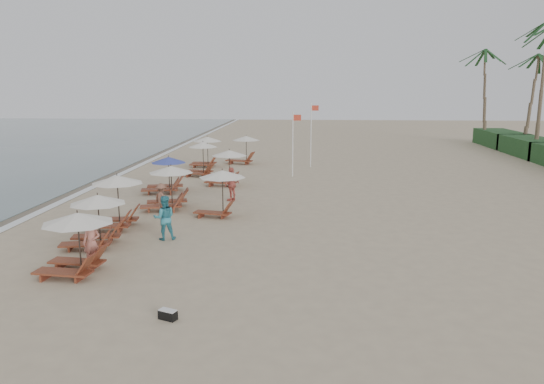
# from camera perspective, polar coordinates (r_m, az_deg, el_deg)

# --- Properties ---
(ground) EXTENTS (160.00, 160.00, 0.00)m
(ground) POSITION_cam_1_polar(r_m,az_deg,el_deg) (19.78, -2.20, -6.57)
(ground) COLOR tan
(ground) RESTS_ON ground
(wet_sand_band) EXTENTS (3.20, 140.00, 0.01)m
(wet_sand_band) POSITION_cam_1_polar(r_m,az_deg,el_deg) (32.75, -22.50, -0.20)
(wet_sand_band) COLOR #6B5E4C
(wet_sand_band) RESTS_ON ground
(foam_line) EXTENTS (0.50, 140.00, 0.02)m
(foam_line) POSITION_cam_1_polar(r_m,az_deg,el_deg) (32.20, -20.43, -0.22)
(foam_line) COLOR white
(foam_line) RESTS_ON ground
(lounger_station_0) EXTENTS (2.57, 2.32, 2.10)m
(lounger_station_0) POSITION_cam_1_polar(r_m,az_deg,el_deg) (18.41, -20.87, -5.10)
(lounger_station_0) COLOR brown
(lounger_station_0) RESTS_ON ground
(lounger_station_1) EXTENTS (2.51, 2.14, 2.05)m
(lounger_station_1) POSITION_cam_1_polar(r_m,az_deg,el_deg) (21.34, -18.90, -2.97)
(lounger_station_1) COLOR brown
(lounger_station_1) RESTS_ON ground
(lounger_station_2) EXTENTS (2.64, 2.23, 2.36)m
(lounger_station_2) POSITION_cam_1_polar(r_m,az_deg,el_deg) (23.75, -16.97, -1.20)
(lounger_station_2) COLOR brown
(lounger_station_2) RESTS_ON ground
(lounger_station_3) EXTENTS (2.70, 2.42, 2.21)m
(lounger_station_3) POSITION_cam_1_polar(r_m,az_deg,el_deg) (26.93, -11.43, 0.38)
(lounger_station_3) COLOR brown
(lounger_station_3) RESTS_ON ground
(lounger_station_4) EXTENTS (2.63, 2.40, 2.10)m
(lounger_station_4) POSITION_cam_1_polar(r_m,az_deg,el_deg) (31.24, -11.67, 1.67)
(lounger_station_4) COLOR brown
(lounger_station_4) RESTS_ON ground
(lounger_station_5) EXTENTS (2.45, 2.19, 2.35)m
(lounger_station_5) POSITION_cam_1_polar(r_m,az_deg,el_deg) (36.71, -7.86, 3.51)
(lounger_station_5) COLOR brown
(lounger_station_5) RESTS_ON ground
(lounger_station_6) EXTENTS (2.51, 2.24, 2.33)m
(lounger_station_6) POSITION_cam_1_polar(r_m,az_deg,el_deg) (40.74, -7.33, 4.39)
(lounger_station_6) COLOR brown
(lounger_station_6) RESTS_ON ground
(inland_station_0) EXTENTS (2.57, 2.24, 2.22)m
(inland_station_0) POSITION_cam_1_polar(r_m,az_deg,el_deg) (24.87, -5.83, 0.62)
(inland_station_0) COLOR brown
(inland_station_0) RESTS_ON ground
(inland_station_1) EXTENTS (2.74, 2.24, 2.22)m
(inland_station_1) POSITION_cam_1_polar(r_m,az_deg,el_deg) (32.69, -5.09, 3.03)
(inland_station_1) COLOR brown
(inland_station_1) RESTS_ON ground
(inland_station_2) EXTENTS (2.88, 2.25, 2.22)m
(inland_station_2) POSITION_cam_1_polar(r_m,az_deg,el_deg) (42.07, -3.22, 4.83)
(inland_station_2) COLOR brown
(inland_station_2) RESTS_ON ground
(beachgoer_near) EXTENTS (0.62, 0.41, 1.67)m
(beachgoer_near) POSITION_cam_1_polar(r_m,az_deg,el_deg) (19.13, -19.07, -5.23)
(beachgoer_near) COLOR tan
(beachgoer_near) RESTS_ON ground
(beachgoer_mid_a) EXTENTS (1.05, 0.92, 1.82)m
(beachgoer_mid_a) POSITION_cam_1_polar(r_m,az_deg,el_deg) (21.57, -11.67, -2.77)
(beachgoer_mid_a) COLOR teal
(beachgoer_mid_a) RESTS_ON ground
(beachgoer_mid_b) EXTENTS (1.10, 1.03, 1.49)m
(beachgoer_mid_b) POSITION_cam_1_polar(r_m,az_deg,el_deg) (26.11, -11.93, -0.68)
(beachgoer_mid_b) COLOR brown
(beachgoer_mid_b) RESTS_ON ground
(beachgoer_far_a) EXTENTS (0.97, 1.15, 1.85)m
(beachgoer_far_a) POSITION_cam_1_polar(r_m,az_deg,el_deg) (28.41, -4.39, 0.88)
(beachgoer_far_a) COLOR #C65C4F
(beachgoer_far_a) RESTS_ON ground
(duffel_bag) EXTENTS (0.55, 0.42, 0.27)m
(duffel_bag) POSITION_cam_1_polar(r_m,az_deg,el_deg) (14.60, -11.30, -12.97)
(duffel_bag) COLOR black
(duffel_bag) RESTS_ON ground
(flag_pole_near) EXTENTS (0.59, 0.08, 4.45)m
(flag_pole_near) POSITION_cam_1_polar(r_m,az_deg,el_deg) (35.90, 2.34, 5.60)
(flag_pole_near) COLOR silver
(flag_pole_near) RESTS_ON ground
(flag_pole_far) EXTENTS (0.59, 0.08, 4.92)m
(flag_pole_far) POSITION_cam_1_polar(r_m,az_deg,el_deg) (40.28, 4.33, 6.56)
(flag_pole_far) COLOR silver
(flag_pole_far) RESTS_ON ground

